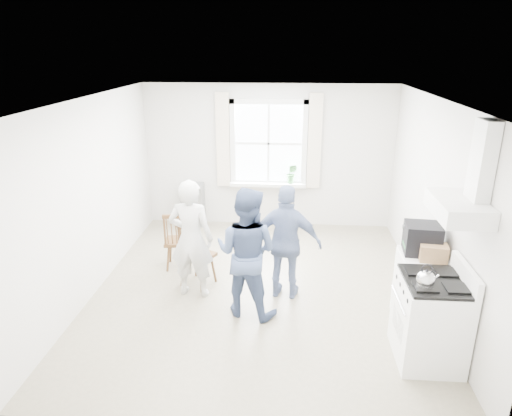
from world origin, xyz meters
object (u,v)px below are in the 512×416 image
(gas_stove, at_px, (430,319))
(stereo_stack, at_px, (422,239))
(person_right, at_px, (287,243))
(windsor_chair_a, at_px, (177,235))
(low_cabinet, at_px, (419,289))
(person_left, at_px, (191,239))
(windsor_chair_b, at_px, (193,249))
(person_mid, at_px, (246,253))

(gas_stove, height_order, stereo_stack, stereo_stack)
(person_right, bearing_deg, windsor_chair_a, -11.82)
(low_cabinet, relative_size, stereo_stack, 2.08)
(person_left, height_order, person_right, person_left)
(gas_stove, distance_m, windsor_chair_b, 3.13)
(stereo_stack, bearing_deg, person_left, 172.25)
(windsor_chair_b, distance_m, person_right, 1.31)
(windsor_chair_a, height_order, person_mid, person_mid)
(stereo_stack, height_order, windsor_chair_a, stereo_stack)
(stereo_stack, xyz_separation_m, windsor_chair_b, (-2.87, 0.57, -0.49))
(person_right, bearing_deg, windsor_chair_b, 3.88)
(windsor_chair_b, relative_size, person_left, 0.59)
(low_cabinet, xyz_separation_m, windsor_chair_b, (-2.89, 0.64, 0.14))
(person_mid, xyz_separation_m, person_right, (0.49, 0.44, -0.05))
(gas_stove, xyz_separation_m, person_mid, (-2.03, 0.76, 0.34))
(low_cabinet, height_order, windsor_chair_a, windsor_chair_a)
(low_cabinet, bearing_deg, windsor_chair_a, 160.48)
(low_cabinet, height_order, person_left, person_left)
(low_cabinet, relative_size, windsor_chair_a, 0.98)
(low_cabinet, height_order, person_mid, person_mid)
(low_cabinet, relative_size, person_left, 0.55)
(person_mid, bearing_deg, gas_stove, 177.05)
(gas_stove, distance_m, person_right, 1.97)
(low_cabinet, xyz_separation_m, person_left, (-2.86, 0.45, 0.36))
(gas_stove, bearing_deg, windsor_chair_a, 149.74)
(windsor_chair_b, xyz_separation_m, person_right, (1.29, -0.13, 0.19))
(stereo_stack, bearing_deg, gas_stove, -93.60)
(low_cabinet, xyz_separation_m, person_right, (-1.61, 0.50, 0.33))
(gas_stove, distance_m, person_left, 3.04)
(low_cabinet, bearing_deg, person_left, 170.98)
(person_left, bearing_deg, person_right, -171.67)
(windsor_chair_a, xyz_separation_m, person_left, (0.37, -0.69, 0.25))
(stereo_stack, bearing_deg, low_cabinet, -72.49)
(person_left, bearing_deg, windsor_chair_a, -55.61)
(person_mid, height_order, person_right, person_mid)
(stereo_stack, xyz_separation_m, windsor_chair_a, (-3.21, 1.08, -0.52))
(stereo_stack, xyz_separation_m, person_left, (-2.84, 0.39, -0.27))
(windsor_chair_a, bearing_deg, person_mid, -43.52)
(gas_stove, bearing_deg, windsor_chair_b, 154.70)
(person_right, bearing_deg, stereo_stack, 174.37)
(gas_stove, bearing_deg, person_mid, 159.33)
(low_cabinet, xyz_separation_m, windsor_chair_a, (-3.24, 1.15, 0.11))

